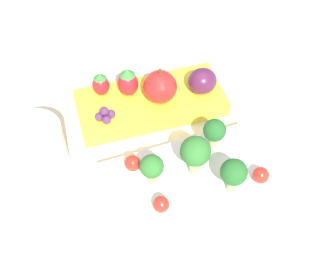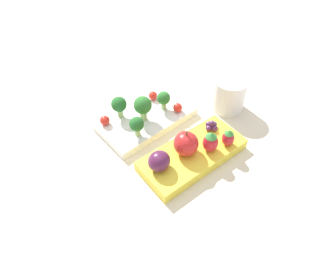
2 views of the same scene
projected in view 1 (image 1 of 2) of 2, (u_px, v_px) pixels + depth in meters
ground_plane at (174, 139)px, 0.70m from camera, size 4.00×4.00×0.00m
bento_box_savoury at (188, 180)px, 0.63m from camera, size 0.22×0.12×0.02m
bento_box_fruit at (151, 103)px, 0.73m from camera, size 0.23×0.11×0.02m
broccoli_floret_0 at (234, 173)px, 0.59m from camera, size 0.04×0.04×0.05m
broccoli_floret_1 at (152, 167)px, 0.60m from camera, size 0.03×0.03×0.05m
broccoli_floret_2 at (195, 153)px, 0.60m from camera, size 0.04×0.04×0.06m
broccoli_floret_3 at (215, 131)px, 0.64m from camera, size 0.03×0.03×0.05m
cherry_tomato_0 at (261, 175)px, 0.61m from camera, size 0.02×0.02×0.02m
cherry_tomato_1 at (133, 163)px, 0.63m from camera, size 0.02×0.02×0.02m
cherry_tomato_2 at (161, 204)px, 0.59m from camera, size 0.02×0.02×0.02m
apple at (163, 86)px, 0.70m from camera, size 0.05×0.05×0.06m
strawberry_0 at (101, 84)px, 0.71m from camera, size 0.03×0.03×0.04m
strawberry_1 at (128, 82)px, 0.71m from camera, size 0.03×0.03×0.05m
plum at (202, 81)px, 0.71m from camera, size 0.04×0.04×0.04m
grape_cluster at (105, 115)px, 0.68m from camera, size 0.03×0.03×0.02m
drinking_cup at (37, 151)px, 0.63m from camera, size 0.08×0.08×0.08m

